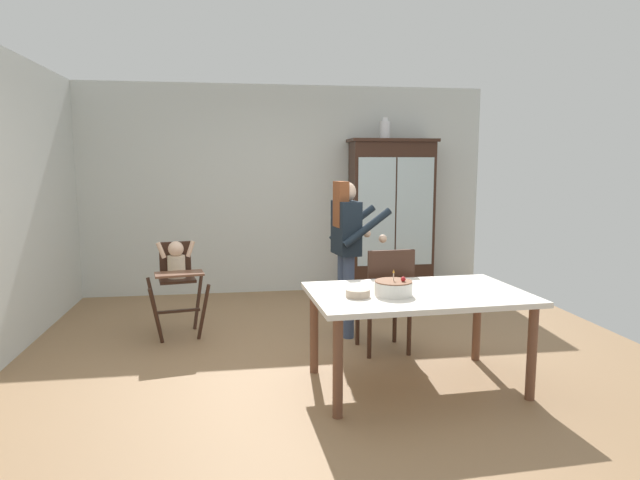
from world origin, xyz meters
name	(u,v)px	position (x,y,z in m)	size (l,w,h in m)	color
ground_plane	(313,358)	(0.00, 0.00, 0.00)	(6.24, 6.24, 0.00)	#93704C
wall_back	(285,190)	(0.00, 2.63, 1.35)	(5.32, 0.06, 2.70)	silver
china_cabinet	(391,216)	(1.37, 2.37, 1.01)	(1.13, 0.48, 2.01)	#382116
ceramic_vase	(385,129)	(1.27, 2.37, 2.13)	(0.13, 0.13, 0.27)	white
high_chair_with_toddler	(177,271)	(-1.23, 0.83, 0.65)	(0.67, 0.76, 0.95)	#382116
adult_person	(347,239)	(0.41, 0.59, 0.97)	(0.55, 0.54, 1.53)	#3D4C6B
dining_table	(417,302)	(0.70, -0.71, 0.66)	(1.66, 1.08, 0.74)	silver
birthday_cake	(393,288)	(0.48, -0.79, 0.79)	(0.28, 0.28, 0.19)	white
serving_bowl	(358,293)	(0.21, -0.79, 0.77)	(0.18, 0.18, 0.06)	#C6AD93
dining_chair_far_side	(387,293)	(0.66, 0.01, 0.56)	(0.47, 0.47, 0.96)	#382116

